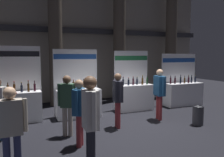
{
  "coord_description": "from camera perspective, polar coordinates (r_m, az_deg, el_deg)",
  "views": [
    {
      "loc": [
        -3.09,
        -6.13,
        2.17
      ],
      "look_at": [
        -0.37,
        0.37,
        1.46
      ],
      "focal_mm": 36.62,
      "sensor_mm": 36.0,
      "label": 1
    }
  ],
  "objects": [
    {
      "name": "ground_plane",
      "position": [
        7.19,
        3.95,
        -11.81
      ],
      "size": [
        25.59,
        25.59,
        0.0
      ],
      "primitive_type": "plane",
      "color": "black"
    },
    {
      "name": "hall_colonnade",
      "position": [
        11.14,
        -6.63,
        9.89
      ],
      "size": [
        12.8,
        1.24,
        6.05
      ],
      "color": "gray",
      "rests_on": "ground_plane"
    },
    {
      "name": "exhibitor_booth_0",
      "position": [
        8.09,
        -23.77,
        -5.8
      ],
      "size": [
        1.92,
        0.72,
        2.49
      ],
      "color": "white",
      "rests_on": "ground_plane"
    },
    {
      "name": "exhibitor_booth_1",
      "position": [
        8.2,
        -8.44,
        -5.34
      ],
      "size": [
        1.6,
        0.66,
        2.4
      ],
      "color": "white",
      "rests_on": "ground_plane"
    },
    {
      "name": "exhibitor_booth_2",
      "position": [
        9.17,
        5.59,
        -4.06
      ],
      "size": [
        1.5,
        0.66,
        2.36
      ],
      "color": "white",
      "rests_on": "ground_plane"
    },
    {
      "name": "exhibitor_booth_3",
      "position": [
        10.48,
        17.18,
        -3.21
      ],
      "size": [
        1.8,
        0.66,
        2.25
      ],
      "color": "white",
      "rests_on": "ground_plane"
    },
    {
      "name": "trash_bin",
      "position": [
        7.73,
        20.67,
        -8.64
      ],
      "size": [
        0.34,
        0.34,
        0.6
      ],
      "color": "#38383D",
      "rests_on": "ground_plane"
    },
    {
      "name": "visitor_1",
      "position": [
        4.1,
        -5.41,
        -9.57
      ],
      "size": [
        0.24,
        0.52,
        1.82
      ],
      "rotation": [
        0.0,
        0.0,
        1.55
      ],
      "color": "#23232D",
      "rests_on": "ground_plane"
    },
    {
      "name": "visitor_3",
      "position": [
        6.83,
        1.45,
        -4.3
      ],
      "size": [
        0.29,
        0.53,
        1.65
      ],
      "rotation": [
        0.0,
        0.0,
        4.56
      ],
      "color": "maroon",
      "rests_on": "ground_plane"
    },
    {
      "name": "visitor_6",
      "position": [
        5.49,
        -8.13,
        -7.09
      ],
      "size": [
        0.41,
        0.45,
        1.61
      ],
      "rotation": [
        0.0,
        0.0,
        0.99
      ],
      "color": "maroon",
      "rests_on": "ground_plane"
    },
    {
      "name": "visitor_7",
      "position": [
        4.41,
        -23.91,
        -10.49
      ],
      "size": [
        0.56,
        0.24,
        1.64
      ],
      "rotation": [
        0.0,
        0.0,
        0.03
      ],
      "color": "navy",
      "rests_on": "ground_plane"
    },
    {
      "name": "visitor_8",
      "position": [
        6.23,
        -11.13,
        -5.44
      ],
      "size": [
        0.48,
        0.34,
        1.65
      ],
      "rotation": [
        0.0,
        0.0,
        5.91
      ],
      "color": "#ADA393",
      "rests_on": "ground_plane"
    },
    {
      "name": "visitor_9",
      "position": [
        7.85,
        11.76,
        -2.6
      ],
      "size": [
        0.32,
        0.62,
        1.72
      ],
      "rotation": [
        0.0,
        0.0,
        4.56
      ],
      "color": "maroon",
      "rests_on": "ground_plane"
    }
  ]
}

